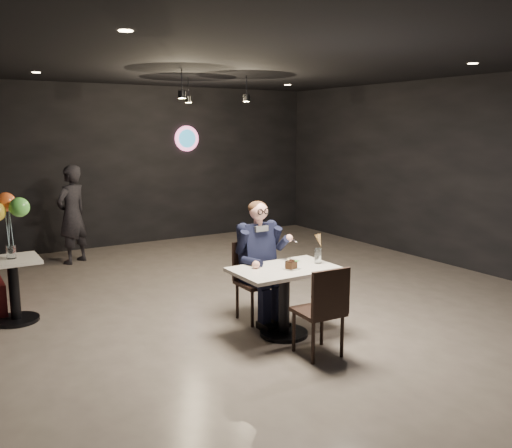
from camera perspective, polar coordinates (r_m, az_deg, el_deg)
floor at (r=7.00m, az=2.35°, el=-8.35°), size 9.00×9.00×0.00m
wall_sign at (r=10.95m, az=-7.31°, el=8.91°), size 0.50×0.06×0.50m
pendant_lights at (r=8.40m, az=-5.39°, el=14.61°), size 1.40×1.20×0.36m
main_table at (r=5.87m, az=2.98°, el=-8.17°), size 1.10×0.70×0.75m
chair_far at (r=6.29m, az=0.13°, el=-6.10°), size 0.42×0.46×0.92m
chair_near at (r=5.40m, az=6.56°, el=-8.93°), size 0.45×0.48×0.92m
seated_man at (r=6.22m, az=0.13°, el=-3.80°), size 0.60×0.80×1.44m
dessert_plate at (r=5.74m, az=3.78°, el=-4.64°), size 0.20×0.20×0.01m
cake_slice at (r=5.69m, az=3.73°, el=-4.33°), size 0.13×0.12×0.07m
mint_leaf at (r=5.69m, az=4.32°, el=-3.89°), size 0.07×0.04×0.01m
sundae_glass at (r=5.97m, az=6.53°, el=-3.36°), size 0.07×0.07×0.17m
wafer_cone at (r=5.95m, az=6.68°, el=-1.73°), size 0.09×0.09×0.14m
side_table at (r=6.85m, az=-24.09°, el=-6.49°), size 0.58×0.58×0.73m
balloon_vase at (r=6.74m, az=-24.37°, el=-2.69°), size 0.10×0.10×0.15m
balloon_bunch at (r=6.67m, az=-24.62°, el=0.70°), size 0.40×0.40×0.66m
passerby at (r=9.38m, az=-18.79°, el=0.96°), size 0.71×0.65×1.62m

